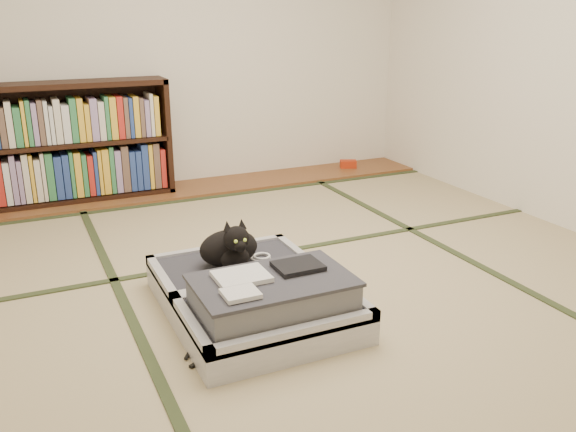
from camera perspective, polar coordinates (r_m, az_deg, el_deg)
name	(u,v)px	position (r m, az deg, el deg)	size (l,w,h in m)	color
floor	(306,277)	(3.48, 1.68, -5.70)	(4.50, 4.50, 0.00)	tan
wood_strip	(201,187)	(5.23, -8.11, 2.70)	(4.00, 0.50, 0.02)	brown
red_item	(348,164)	(5.81, 5.65, 4.87)	(0.15, 0.09, 0.07)	#AA280D
room_shell	(309,5)	(3.17, 1.94, 19.15)	(4.50, 4.50, 4.50)	white
tatami_borders	(271,247)	(3.89, -1.56, -2.91)	(4.00, 4.50, 0.01)	#2D381E
bookcase	(77,144)	(5.02, -19.18, 6.35)	(1.43, 0.33, 0.92)	black
suitcase	(255,296)	(3.01, -3.08, -7.45)	(0.81, 1.08, 0.32)	#BCBBC1
cat	(231,248)	(3.19, -5.38, -2.98)	(0.36, 0.36, 0.29)	black
cable_coil	(261,257)	(3.31, -2.54, -3.88)	(0.11, 0.11, 0.03)	white
hanger	(217,345)	(2.81, -6.65, -11.94)	(0.37, 0.26, 0.01)	black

